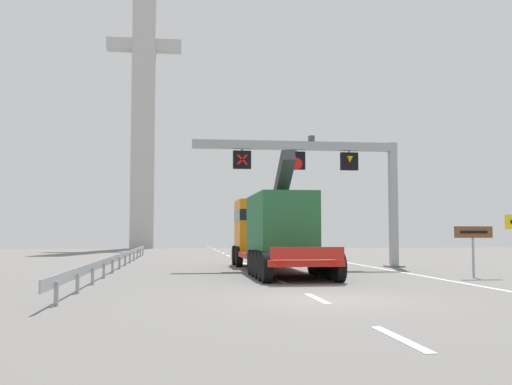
{
  "coord_description": "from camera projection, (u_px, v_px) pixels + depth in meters",
  "views": [
    {
      "loc": [
        -3.91,
        -15.96,
        1.81
      ],
      "look_at": [
        -0.33,
        12.7,
        3.78
      ],
      "focal_mm": 41.86,
      "sensor_mm": 36.0,
      "label": 1
    }
  ],
  "objects": [
    {
      "name": "ground",
      "position": [
        326.0,
        300.0,
        16.16
      ],
      "size": [
        112.0,
        112.0,
        0.0
      ],
      "primitive_type": "plane",
      "color": "slate"
    },
    {
      "name": "lane_markings",
      "position": [
        228.0,
        256.0,
        47.67
      ],
      "size": [
        0.2,
        78.3,
        0.01
      ],
      "color": "silver",
      "rests_on": "ground"
    },
    {
      "name": "edge_line_right",
      "position": [
        392.0,
        271.0,
        28.8
      ],
      "size": [
        0.2,
        63.0,
        0.01
      ],
      "primitive_type": "cube",
      "color": "silver",
      "rests_on": "ground"
    },
    {
      "name": "overhead_lane_gantry",
      "position": [
        325.0,
        166.0,
        31.77
      ],
      "size": [
        11.26,
        0.9,
        6.99
      ],
      "color": "#9EA0A5",
      "rests_on": "ground"
    },
    {
      "name": "heavy_haul_truck_red",
      "position": [
        272.0,
        229.0,
        29.16
      ],
      "size": [
        3.05,
        14.07,
        5.3
      ],
      "color": "red",
      "rests_on": "ground"
    },
    {
      "name": "tourist_info_sign_brown",
      "position": [
        473.0,
        238.0,
        24.28
      ],
      "size": [
        1.63,
        0.15,
        2.09
      ],
      "color": "#9EA0A5",
      "rests_on": "ground"
    },
    {
      "name": "guardrail_left",
      "position": [
        122.0,
        257.0,
        31.51
      ],
      "size": [
        0.13,
        36.71,
        0.76
      ],
      "color": "#999EA3",
      "rests_on": "ground"
    },
    {
      "name": "bridge_pylon_distant",
      "position": [
        144.0,
        81.0,
        72.74
      ],
      "size": [
        9.0,
        2.0,
        39.95
      ],
      "color": "#B7B7B2",
      "rests_on": "ground"
    }
  ]
}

